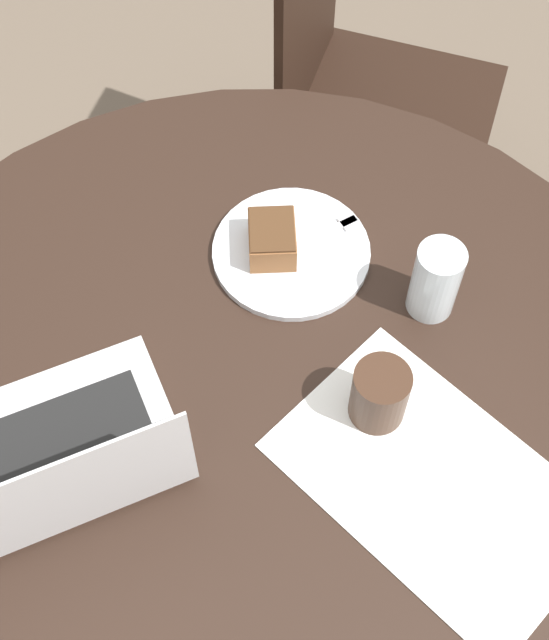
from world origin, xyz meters
name	(u,v)px	position (x,y,z in m)	size (l,w,h in m)	color
ground_plane	(262,572)	(0.00, 0.00, 0.00)	(12.00, 12.00, 0.00)	#6B5B4C
dining_table	(258,463)	(0.00, 0.00, 0.62)	(1.26, 1.26, 0.76)	black
chair	(361,89)	(0.68, -0.61, 0.50)	(0.59, 0.59, 0.98)	black
paper_document	(434,483)	(-0.19, -0.17, 0.76)	(0.47, 0.36, 0.00)	white
plate	(291,252)	(0.22, -0.18, 0.77)	(0.24, 0.24, 0.01)	silver
cake_slice	(272,239)	(0.24, -0.15, 0.80)	(0.11, 0.10, 0.05)	brown
fork	(319,236)	(0.22, -0.23, 0.77)	(0.03, 0.17, 0.00)	silver
coffee_glass	(379,395)	(-0.06, -0.15, 0.81)	(0.08, 0.08, 0.10)	#3D2619
water_glass	(436,281)	(0.05, -0.31, 0.82)	(0.07, 0.07, 0.13)	silver
laptop	(47,462)	(0.07, 0.27, 0.80)	(0.26, 0.37, 0.21)	silver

